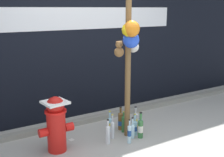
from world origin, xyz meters
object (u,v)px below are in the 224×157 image
at_px(bottle_0, 124,123).
at_px(bottle_2, 135,127).
at_px(fire_hydrant, 56,123).
at_px(bottle_3, 141,128).
at_px(bottle_6, 121,121).
at_px(bottle_9, 108,134).
at_px(bottle_7, 110,123).
at_px(bottle_1, 135,120).
at_px(bottle_10, 112,129).
at_px(bottle_4, 129,133).
at_px(bottle_5, 140,125).
at_px(bottle_8, 132,130).
at_px(memorial_post, 129,23).

xyz_separation_m(bottle_0, bottle_2, (0.08, -0.18, -0.02)).
xyz_separation_m(fire_hydrant, bottle_3, (1.21, -0.27, -0.24)).
distance_m(bottle_6, bottle_9, 0.53).
bearing_deg(bottle_7, bottle_9, -124.56).
distance_m(bottle_1, bottle_10, 0.50).
xyz_separation_m(bottle_4, bottle_10, (-0.13, 0.26, 0.00)).
bearing_deg(bottle_0, bottle_1, -0.47).
distance_m(fire_hydrant, bottle_3, 1.26).
bearing_deg(bottle_5, bottle_4, -148.05).
bearing_deg(bottle_3, fire_hydrant, 167.35).
distance_m(bottle_7, bottle_8, 0.42).
xyz_separation_m(bottle_6, bottle_10, (-0.28, -0.21, 0.00)).
bearing_deg(bottle_2, bottle_3, -81.24).
bearing_deg(memorial_post, bottle_0, 77.88).
relative_size(bottle_0, bottle_2, 1.00).
relative_size(memorial_post, bottle_4, 7.93).
xyz_separation_m(fire_hydrant, bottle_9, (0.70, -0.18, -0.25)).
distance_m(memorial_post, bottle_1, 1.57).
xyz_separation_m(bottle_1, bottle_6, (-0.21, 0.10, -0.00)).
distance_m(bottle_4, bottle_5, 0.42).
height_order(bottle_6, bottle_7, bottle_6).
bearing_deg(bottle_5, memorial_post, -172.02).
distance_m(memorial_post, bottle_9, 1.58).
bearing_deg(bottle_0, bottle_7, 139.34).
xyz_separation_m(memorial_post, fire_hydrant, (-1.07, 0.14, -1.29)).
distance_m(bottle_1, bottle_8, 0.34).
bearing_deg(bottle_8, fire_hydrant, 168.75).
relative_size(bottle_1, bottle_2, 1.11).
height_order(bottle_0, bottle_7, bottle_0).
bearing_deg(bottle_9, bottle_7, 55.44).
distance_m(bottle_8, bottle_10, 0.30).
xyz_separation_m(bottle_5, bottle_10, (-0.48, 0.04, 0.03)).
distance_m(fire_hydrant, bottle_4, 1.05).
relative_size(bottle_5, bottle_6, 0.86).
relative_size(bottle_3, bottle_6, 1.04).
height_order(bottle_7, bottle_9, bottle_9).
bearing_deg(bottle_7, bottle_8, -68.09).
height_order(memorial_post, bottle_4, memorial_post).
height_order(bottle_3, bottle_9, bottle_3).
xyz_separation_m(bottle_3, bottle_8, (-0.11, 0.05, -0.03)).
height_order(fire_hydrant, bottle_4, fire_hydrant).
relative_size(bottle_3, bottle_8, 1.23).
xyz_separation_m(bottle_0, bottle_5, (0.21, -0.14, -0.02)).
xyz_separation_m(fire_hydrant, bottle_7, (0.94, 0.17, -0.27)).
xyz_separation_m(fire_hydrant, bottle_0, (1.11, 0.03, -0.26)).
bearing_deg(bottle_1, fire_hydrant, -178.72).
height_order(bottle_2, bottle_10, bottle_10).
relative_size(bottle_6, bottle_9, 1.05).
relative_size(bottle_5, bottle_9, 0.90).
xyz_separation_m(bottle_6, bottle_9, (-0.42, -0.32, 0.00)).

